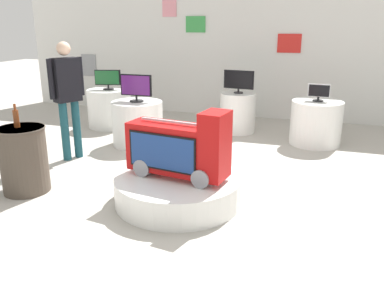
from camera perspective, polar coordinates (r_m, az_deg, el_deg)
name	(u,v)px	position (r m, az deg, el deg)	size (l,w,h in m)	color
ground_plane	(196,192)	(4.99, 0.53, -6.96)	(30.00, 30.00, 0.00)	#B2ADA3
back_wall_display	(256,49)	(8.86, 9.21, 13.31)	(11.19, 0.13, 2.96)	silver
main_display_pedestal	(178,189)	(4.68, -2.01, -6.50)	(1.48, 1.48, 0.32)	white
novelty_firetruck_tv	(179,149)	(4.49, -1.84, -0.80)	(1.21, 0.57, 0.81)	gray
display_pedestal_left_rear	(238,113)	(7.67, 6.58, 4.51)	(0.68, 0.68, 0.75)	white
tv_on_left_rear	(239,81)	(7.56, 6.73, 9.05)	(0.58, 0.17, 0.43)	black
display_pedestal_center_rear	(110,108)	(8.19, -11.75, 5.07)	(0.87, 0.87, 0.75)	white
tv_on_center_rear	(108,79)	(8.09, -12.02, 9.14)	(0.50, 0.21, 0.39)	black
display_pedestal_right_rear	(138,123)	(6.86, -7.82, 2.97)	(0.86, 0.86, 0.75)	white
tv_on_right_rear	(136,87)	(6.74, -8.05, 8.12)	(0.55, 0.23, 0.46)	black
display_pedestal_far_right	(316,123)	(7.16, 17.37, 2.92)	(0.86, 0.86, 0.75)	white
tv_on_far_right	(319,92)	(7.05, 17.76, 7.09)	(0.36, 0.18, 0.29)	black
side_table_round	(24,159)	(5.30, -23.02, -2.03)	(0.59, 0.59, 0.82)	#4C4238
bottle_on_side_table	(16,118)	(5.20, -23.96, 3.45)	(0.07, 0.07, 0.28)	brown
shopper_browsing_near_truck	(67,92)	(6.23, -17.47, 7.15)	(0.35, 0.51, 1.77)	#194751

